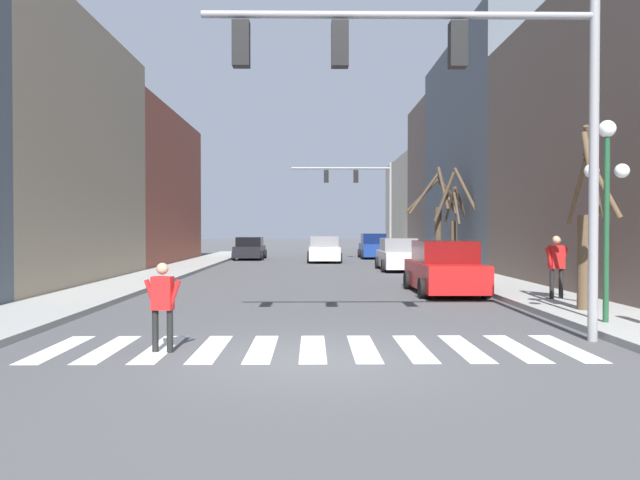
{
  "coord_description": "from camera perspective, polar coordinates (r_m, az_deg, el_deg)",
  "views": [
    {
      "loc": [
        -0.02,
        -10.08,
        2.12
      ],
      "look_at": [
        0.44,
        25.27,
        1.49
      ],
      "focal_mm": 35.0,
      "sensor_mm": 36.0,
      "label": 1
    }
  ],
  "objects": [
    {
      "name": "traffic_signal_near",
      "position": [
        12.24,
        11.77,
        13.91
      ],
      "size": [
        7.44,
        0.28,
        6.5
      ],
      "color": "gray",
      "rests_on": "ground_plane"
    },
    {
      "name": "traffic_signal_far",
      "position": [
        42.18,
        3.9,
        4.64
      ],
      "size": [
        6.76,
        0.28,
        6.61
      ],
      "color": "gray",
      "rests_on": "ground_plane"
    },
    {
      "name": "pedestrian_on_right_sidewalk",
      "position": [
        18.82,
        20.82,
        -1.83
      ],
      "size": [
        0.76,
        0.34,
        1.78
      ],
      "rotation": [
        0.0,
        0.0,
        0.29
      ],
      "color": "black",
      "rests_on": "sidewalk_right"
    },
    {
      "name": "ground_plane",
      "position": [
        10.3,
        -0.66,
        -10.85
      ],
      "size": [
        240.0,
        240.0,
        0.0
      ],
      "primitive_type": "plane",
      "color": "#4C4C4F"
    },
    {
      "name": "building_row_right",
      "position": [
        36.38,
        17.14,
        6.76
      ],
      "size": [
        6.0,
        64.28,
        13.51
      ],
      "color": "beige",
      "rests_on": "ground_plane"
    },
    {
      "name": "building_row_left",
      "position": [
        26.43,
        -25.71,
        7.18
      ],
      "size": [
        6.0,
        41.33,
        11.02
      ],
      "color": "#515B66",
      "rests_on": "ground_plane"
    },
    {
      "name": "pedestrian_near_right_corner",
      "position": [
        11.07,
        -14.21,
        -5.28
      ],
      "size": [
        0.66,
        0.26,
        1.54
      ],
      "rotation": [
        0.0,
        0.0,
        2.98
      ],
      "color": "black",
      "rests_on": "ground_plane"
    },
    {
      "name": "street_tree_left_far",
      "position": [
        16.51,
        23.23,
        1.12
      ],
      "size": [
        1.24,
        2.78,
        4.52
      ],
      "color": "brown",
      "rests_on": "sidewalk_right"
    },
    {
      "name": "car_parked_left_mid",
      "position": [
        45.06,
        4.89,
        -0.63
      ],
      "size": [
        2.01,
        4.39,
        1.79
      ],
      "rotation": [
        0.0,
        0.0,
        1.57
      ],
      "color": "navy",
      "rests_on": "ground_plane"
    },
    {
      "name": "car_driving_away_lane",
      "position": [
        32.08,
        7.16,
        -1.4
      ],
      "size": [
        2.03,
        4.7,
        1.65
      ],
      "rotation": [
        0.0,
        0.0,
        1.57
      ],
      "color": "silver",
      "rests_on": "ground_plane"
    },
    {
      "name": "car_parked_right_near",
      "position": [
        39.93,
        0.37,
        -0.91
      ],
      "size": [
        2.17,
        4.86,
        1.67
      ],
      "rotation": [
        0.0,
        0.0,
        1.57
      ],
      "color": "silver",
      "rests_on": "ground_plane"
    },
    {
      "name": "crosswalk_stripes",
      "position": [
        11.2,
        -0.66,
        -9.87
      ],
      "size": [
        9.45,
        2.6,
        0.01
      ],
      "color": "white",
      "rests_on": "ground_plane"
    },
    {
      "name": "car_parked_left_near",
      "position": [
        20.86,
        11.29,
        -2.61
      ],
      "size": [
        2.17,
        4.75,
        1.73
      ],
      "rotation": [
        0.0,
        0.0,
        1.57
      ],
      "color": "red",
      "rests_on": "ground_plane"
    },
    {
      "name": "street_lamp_right_corner",
      "position": [
        14.47,
        24.74,
        5.06
      ],
      "size": [
        0.95,
        0.36,
        4.25
      ],
      "color": "#1E4C2D",
      "rests_on": "sidewalk_right"
    },
    {
      "name": "street_tree_right_near",
      "position": [
        32.84,
        12.33,
        1.74
      ],
      "size": [
        2.18,
        2.71,
        5.16
      ],
      "color": "#473828",
      "rests_on": "sidewalk_right"
    },
    {
      "name": "street_tree_right_mid",
      "position": [
        34.02,
        10.76,
        1.95
      ],
      "size": [
        3.53,
        1.98,
        5.31
      ],
      "color": "#473828",
      "rests_on": "sidewalk_right"
    },
    {
      "name": "car_driving_toward_lane",
      "position": [
        43.77,
        -6.43,
        -0.81
      ],
      "size": [
        2.12,
        4.72,
        1.55
      ],
      "rotation": [
        0.0,
        0.0,
        1.57
      ],
      "color": "black",
      "rests_on": "ground_plane"
    }
  ]
}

